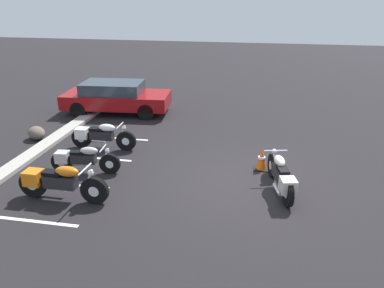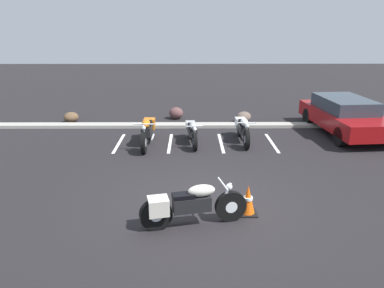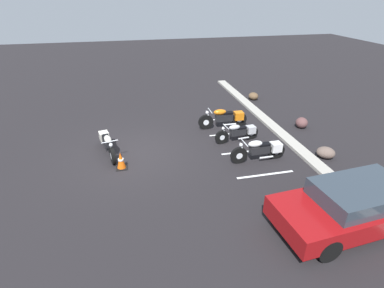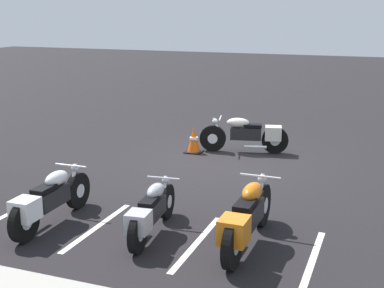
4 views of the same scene
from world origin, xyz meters
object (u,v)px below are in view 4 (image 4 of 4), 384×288
(parked_bike_0, at_px, (247,217))
(traffic_cone, at_px, (194,140))
(motorcycle_cream_featured, at_px, (248,134))
(parked_bike_2, at_px, (48,200))
(parked_bike_1, at_px, (151,211))

(parked_bike_0, xyz_separation_m, traffic_cone, (2.61, -4.78, -0.18))
(motorcycle_cream_featured, height_order, parked_bike_0, parked_bike_0)
(parked_bike_0, bearing_deg, parked_bike_2, 96.54)
(motorcycle_cream_featured, distance_m, parked_bike_0, 5.44)
(parked_bike_1, xyz_separation_m, parked_bike_2, (1.71, 0.21, 0.04))
(parked_bike_1, bearing_deg, parked_bike_0, -91.12)
(parked_bike_2, xyz_separation_m, traffic_cone, (-0.58, -5.10, -0.15))
(motorcycle_cream_featured, xyz_separation_m, parked_bike_1, (0.11, 5.38, -0.04))
(parked_bike_0, distance_m, traffic_cone, 5.45)
(traffic_cone, bearing_deg, parked_bike_0, 118.65)
(motorcycle_cream_featured, distance_m, traffic_cone, 1.34)
(parked_bike_0, relative_size, parked_bike_1, 1.18)
(parked_bike_2, bearing_deg, motorcycle_cream_featured, -18.89)
(parked_bike_0, bearing_deg, motorcycle_cream_featured, 15.34)
(traffic_cone, bearing_deg, motorcycle_cream_featured, -158.66)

